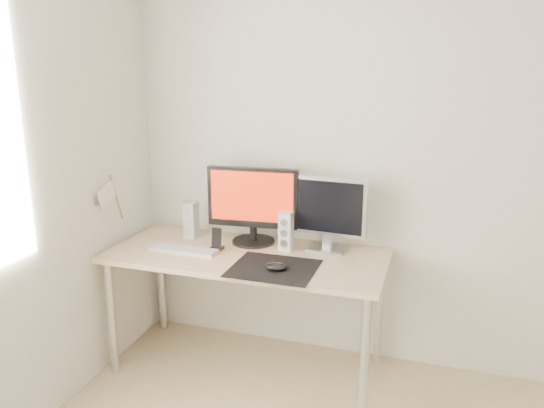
# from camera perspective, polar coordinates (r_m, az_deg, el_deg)

# --- Properties ---
(wall_back) EXTENTS (3.50, 0.00, 3.50)m
(wall_back) POSITION_cam_1_polar(r_m,az_deg,el_deg) (3.11, 15.94, 4.34)
(wall_back) COLOR silver
(wall_back) RESTS_ON ground
(mousepad) EXTENTS (0.45, 0.40, 0.00)m
(mousepad) POSITION_cam_1_polar(r_m,az_deg,el_deg) (2.84, 0.19, -6.92)
(mousepad) COLOR black
(mousepad) RESTS_ON desk
(mouse) EXTENTS (0.12, 0.07, 0.04)m
(mouse) POSITION_cam_1_polar(r_m,az_deg,el_deg) (2.80, 0.39, -6.74)
(mouse) COLOR black
(mouse) RESTS_ON mousepad
(desk) EXTENTS (1.60, 0.70, 0.73)m
(desk) POSITION_cam_1_polar(r_m,az_deg,el_deg) (3.09, -2.76, -6.68)
(desk) COLOR #D1B587
(desk) RESTS_ON ground
(main_monitor) EXTENTS (0.55, 0.28, 0.47)m
(main_monitor) POSITION_cam_1_polar(r_m,az_deg,el_deg) (3.17, -2.08, 0.16)
(main_monitor) COLOR black
(main_monitor) RESTS_ON desk
(second_monitor) EXTENTS (0.45, 0.18, 0.43)m
(second_monitor) POSITION_cam_1_polar(r_m,az_deg,el_deg) (3.06, 6.06, -0.68)
(second_monitor) COLOR #A9A9AC
(second_monitor) RESTS_ON desk
(speaker_left) EXTENTS (0.07, 0.09, 0.23)m
(speaker_left) POSITION_cam_1_polar(r_m,az_deg,el_deg) (3.34, -8.70, -1.73)
(speaker_left) COLOR silver
(speaker_left) RESTS_ON desk
(speaker_right) EXTENTS (0.07, 0.09, 0.23)m
(speaker_right) POSITION_cam_1_polar(r_m,az_deg,el_deg) (3.09, 1.52, -2.93)
(speaker_right) COLOR white
(speaker_right) RESTS_ON desk
(keyboard) EXTENTS (0.42, 0.12, 0.02)m
(keyboard) POSITION_cam_1_polar(r_m,az_deg,el_deg) (3.14, -9.51, -4.87)
(keyboard) COLOR silver
(keyboard) RESTS_ON desk
(phone_dock) EXTENTS (0.07, 0.06, 0.13)m
(phone_dock) POSITION_cam_1_polar(r_m,az_deg,el_deg) (3.13, -5.97, -4.20)
(phone_dock) COLOR black
(phone_dock) RESTS_ON desk
(pennant) EXTENTS (0.01, 0.23, 0.29)m
(pennant) POSITION_cam_1_polar(r_m,az_deg,el_deg) (3.21, -17.04, 0.91)
(pennant) COLOR #A57F54
(pennant) RESTS_ON wall_left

